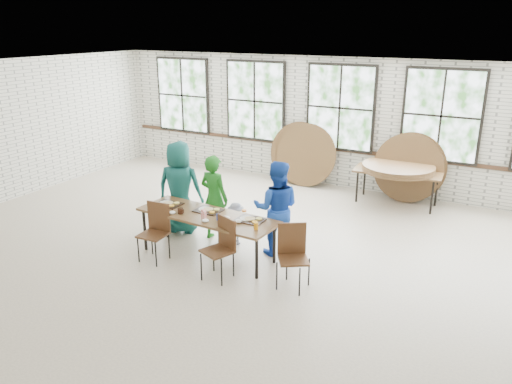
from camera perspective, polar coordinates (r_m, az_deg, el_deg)
room at (r=11.66m, az=9.59°, el=9.24°), size 12.00×12.00×12.00m
dining_table at (r=8.18m, az=-5.61°, el=-2.92°), size 2.45×0.95×0.74m
chair_near_left at (r=8.28m, az=-11.36°, el=-3.90°), size 0.45×0.43×0.95m
chair_near_right at (r=7.55m, az=-3.89°, el=-5.83°), size 0.54×0.53×0.95m
chair_spare at (r=7.33m, az=4.19°, el=-6.64°), size 0.57×0.57×0.95m
adult_teal at (r=9.18m, az=-8.71°, el=0.51°), size 0.96×0.77×1.72m
adult_green at (r=8.80m, az=-4.80°, el=-0.70°), size 0.61×0.43×1.56m
toddler at (r=8.72m, az=-2.33°, el=-3.61°), size 0.55×0.40×0.76m
adult_blue at (r=8.22m, az=2.35°, el=-1.86°), size 0.95×0.86×1.61m
storage_table at (r=10.97m, az=15.90°, el=2.07°), size 1.85×0.87×0.74m
tabletop_clutter at (r=8.08m, az=-5.18°, el=-2.59°), size 2.09×0.65×0.11m
round_tops_stacked at (r=10.94m, az=15.95°, el=2.67°), size 1.50×1.50×0.13m
round_tops_leaning at (r=11.58m, az=11.05°, el=3.55°), size 4.14×0.47×1.50m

